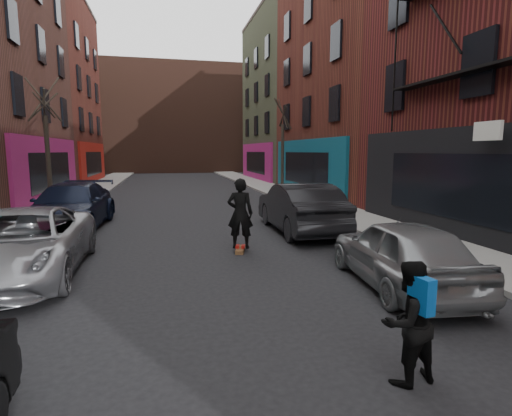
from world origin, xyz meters
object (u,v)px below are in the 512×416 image
pedestrian (408,322)px  tree_right_far (283,139)px  parked_left_far (22,244)px  parked_left_end (71,206)px  skateboarder (240,213)px  tree_left_far (47,137)px  parked_right_far (401,253)px  skateboard (240,250)px  parked_right_end (300,208)px

pedestrian → tree_right_far: bearing=-112.4°
tree_right_far → parked_left_far: bearing=-124.5°
tree_right_far → parked_left_end: (-10.80, -9.74, -2.72)m
parked_left_end → skateboarder: (5.30, -4.58, 0.26)m
tree_left_far → skateboarder: bearing=-50.4°
parked_right_far → parked_left_far: bearing=-11.9°
tree_left_far → skateboard: size_ratio=8.12×
tree_right_far → skateboarder: tree_right_far is taller
skateboarder → pedestrian: bearing=112.3°
parked_left_far → parked_left_end: (-0.17, 5.71, 0.07)m
tree_right_far → parked_left_end: 14.80m
parked_left_far → skateboarder: 5.26m
tree_left_far → tree_right_far: bearing=25.8°
parked_right_end → pedestrian: 9.10m
parked_right_end → skateboard: (-2.50, -2.24, -0.80)m
parked_right_end → parked_right_far: bearing=92.3°
parked_right_end → pedestrian: bearing=79.9°
parked_right_far → parked_right_end: bearing=-82.8°
parked_left_end → pedestrian: parked_left_end is taller
pedestrian → skateboard: bearing=-93.2°
parked_right_far → skateboard: bearing=-48.0°
parked_right_far → parked_left_end: bearing=-40.1°
parked_left_end → skateboarder: size_ratio=2.88×
parked_left_end → tree_left_far: bearing=117.1°
parked_left_far → parked_right_far: (7.78, -2.48, -0.02)m
tree_right_far → parked_left_far: (-10.63, -15.46, -2.78)m
tree_left_far → parked_right_end: size_ratio=1.26×
parked_left_end → skateboard: size_ratio=7.01×
tree_left_far → parked_right_far: 15.52m
parked_left_far → skateboarder: (5.13, 1.13, 0.33)m
tree_left_far → pedestrian: 17.06m
tree_left_far → skateboard: 11.31m
parked_right_end → skateboarder: size_ratio=2.65×
tree_left_far → parked_left_far: (1.77, -9.46, -2.63)m
pedestrian → skateboarder: bearing=-93.2°
tree_right_far → pedestrian: (-4.74, -21.02, -2.76)m
tree_right_far → skateboard: 15.73m
tree_right_far → pedestrian: size_ratio=4.50×
parked_left_end → parked_right_end: parked_right_end is taller
parked_left_far → skateboarder: bearing=11.4°
skateboard → skateboarder: size_ratio=0.41×
parked_left_far → pedestrian: pedestrian is taller
tree_left_far → skateboard: (6.90, -8.32, -3.33)m
parked_right_far → parked_right_end: size_ratio=0.82×
tree_right_far → parked_left_far: size_ratio=1.26×
parked_right_far → skateboard: (-2.65, 3.61, -0.67)m
parked_right_far → pedestrian: (-1.89, -3.08, 0.04)m
skateboarder → pedestrian: size_ratio=1.29×
parked_right_end → parked_left_end: bearing=-15.9°
skateboarder → pedestrian: skateboarder is taller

